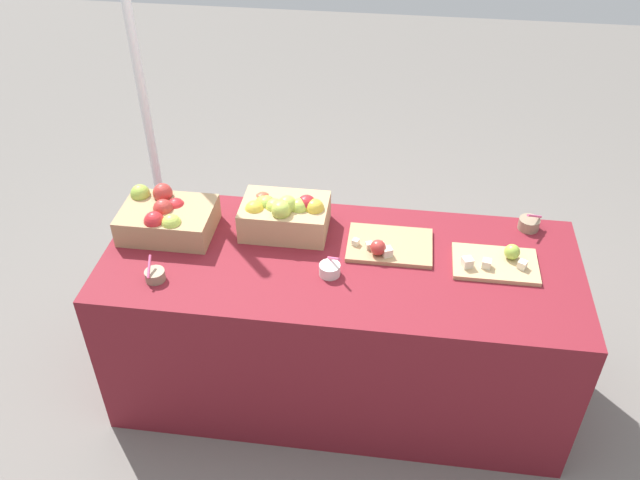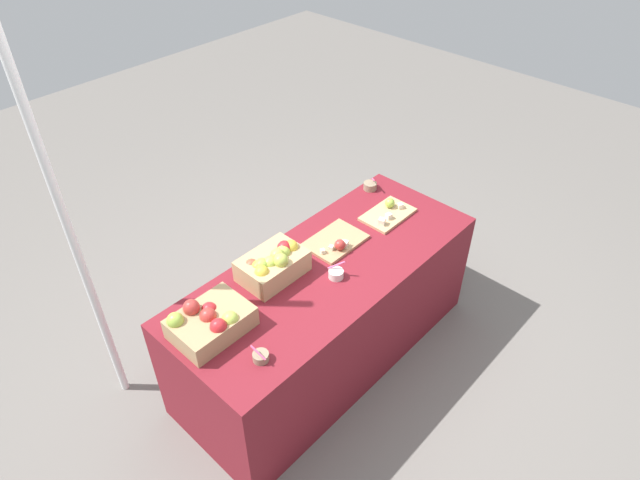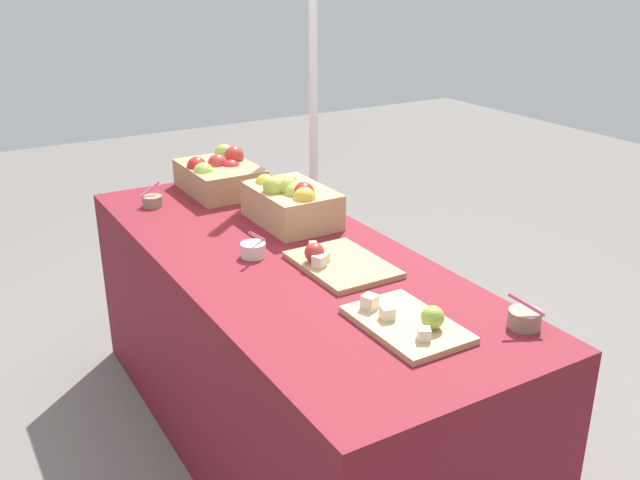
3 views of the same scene
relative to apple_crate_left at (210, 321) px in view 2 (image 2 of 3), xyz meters
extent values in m
plane|color=slate|center=(0.74, -0.09, -0.81)|extent=(10.00, 10.00, 0.00)
cube|color=maroon|center=(0.74, -0.09, -0.44)|extent=(1.90, 0.76, 0.74)
cube|color=tan|center=(0.01, 0.00, -0.01)|extent=(0.38, 0.27, 0.11)
sphere|color=#99B742|center=(-0.13, 0.08, 0.05)|extent=(0.08, 0.08, 0.08)
sphere|color=#B2332D|center=(-0.01, 0.00, 0.04)|extent=(0.08, 0.08, 0.08)
sphere|color=#B2332D|center=(-0.04, 0.08, 0.06)|extent=(0.08, 0.08, 0.08)
sphere|color=red|center=(-0.02, -0.09, 0.04)|extent=(0.08, 0.08, 0.08)
sphere|color=#B2C64C|center=(0.06, -0.09, 0.04)|extent=(0.08, 0.08, 0.08)
sphere|color=red|center=(0.03, 0.04, 0.03)|extent=(0.08, 0.08, 0.08)
cube|color=tan|center=(0.48, 0.07, 0.00)|extent=(0.36, 0.24, 0.13)
sphere|color=#D14C33|center=(0.38, 0.12, 0.03)|extent=(0.08, 0.08, 0.08)
sphere|color=#B2C64C|center=(0.45, 0.05, 0.05)|extent=(0.08, 0.08, 0.08)
sphere|color=gold|center=(0.37, 0.03, 0.05)|extent=(0.08, 0.08, 0.08)
sphere|color=#B2C64C|center=(0.50, 0.05, 0.07)|extent=(0.08, 0.08, 0.08)
sphere|color=#99B742|center=(0.41, 0.07, 0.05)|extent=(0.08, 0.08, 0.08)
sphere|color=#B2C64C|center=(0.48, 0.00, 0.08)|extent=(0.08, 0.08, 0.08)
sphere|color=gold|center=(0.39, 0.08, 0.04)|extent=(0.08, 0.08, 0.08)
sphere|color=#B2C64C|center=(0.55, 0.06, 0.06)|extent=(0.08, 0.08, 0.08)
sphere|color=gold|center=(0.61, 0.06, 0.06)|extent=(0.08, 0.08, 0.08)
sphere|color=red|center=(0.57, 0.07, 0.07)|extent=(0.08, 0.08, 0.08)
sphere|color=#D14C33|center=(0.57, 0.07, 0.03)|extent=(0.08, 0.08, 0.08)
cube|color=tan|center=(1.34, -0.05, -0.06)|extent=(0.33, 0.21, 0.02)
cube|color=beige|center=(1.23, -0.09, -0.03)|extent=(0.05, 0.05, 0.04)
cube|color=beige|center=(1.44, -0.07, -0.04)|extent=(0.04, 0.04, 0.03)
cube|color=beige|center=(1.30, -0.08, -0.03)|extent=(0.04, 0.04, 0.03)
sphere|color=#99B742|center=(1.40, -0.02, -0.02)|extent=(0.06, 0.06, 0.06)
cube|color=tan|center=(0.92, 0.01, -0.06)|extent=(0.34, 0.24, 0.02)
cube|color=beige|center=(0.92, -0.06, -0.03)|extent=(0.05, 0.05, 0.04)
cube|color=beige|center=(0.89, -0.03, -0.04)|extent=(0.04, 0.04, 0.03)
cube|color=beige|center=(0.84, -0.03, -0.04)|extent=(0.03, 0.03, 0.03)
cube|color=beige|center=(0.79, -0.01, -0.04)|extent=(0.03, 0.03, 0.03)
sphere|color=#B2332D|center=(0.88, -0.06, -0.02)|extent=(0.06, 0.06, 0.06)
cylinder|color=gray|center=(0.05, -0.31, -0.05)|extent=(0.08, 0.08, 0.04)
cylinder|color=#EA598C|center=(0.03, -0.31, 0.00)|extent=(0.02, 0.09, 0.05)
cylinder|color=silver|center=(0.70, -0.19, -0.05)|extent=(0.08, 0.08, 0.05)
cylinder|color=#EA598C|center=(0.72, -0.18, 0.00)|extent=(0.06, 0.08, 0.07)
cylinder|color=gray|center=(1.49, 0.22, -0.05)|extent=(0.09, 0.09, 0.05)
cylinder|color=#EA598C|center=(1.51, 0.20, 0.01)|extent=(0.08, 0.08, 0.06)
cylinder|color=white|center=(-0.28, 0.62, 0.27)|extent=(0.04, 0.04, 2.17)
camera|label=1|loc=(0.92, -2.13, 1.61)|focal=37.47mm
camera|label=2|loc=(-0.98, -1.63, 1.99)|focal=31.24mm
camera|label=3|loc=(2.62, -1.08, 0.83)|focal=39.55mm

